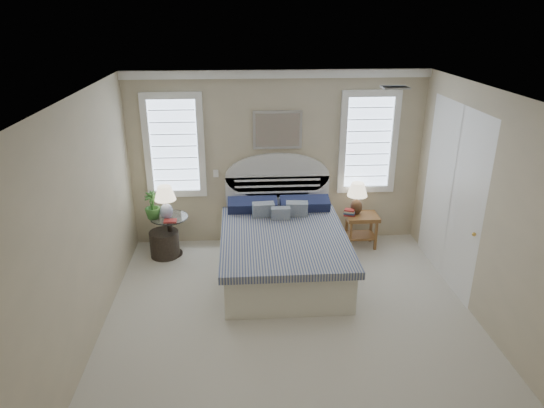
{
  "coord_description": "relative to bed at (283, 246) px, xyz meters",
  "views": [
    {
      "loc": [
        -0.57,
        -4.66,
        3.5
      ],
      "look_at": [
        -0.18,
        1.0,
        1.22
      ],
      "focal_mm": 32.0,
      "sensor_mm": 36.0,
      "label": 1
    }
  ],
  "objects": [
    {
      "name": "floor",
      "position": [
        0.0,
        -1.46,
        -0.39
      ],
      "size": [
        4.5,
        5.0,
        0.01
      ],
      "primitive_type": "cube",
      "color": "beige",
      "rests_on": "ground"
    },
    {
      "name": "ceiling",
      "position": [
        0.0,
        -1.46,
        2.31
      ],
      "size": [
        4.5,
        5.0,
        0.01
      ],
      "primitive_type": "cube",
      "color": "white",
      "rests_on": "wall_back"
    },
    {
      "name": "wall_back",
      "position": [
        0.0,
        1.04,
        0.96
      ],
      "size": [
        4.5,
        0.02,
        2.7
      ],
      "primitive_type": "cube",
      "color": "beige",
      "rests_on": "floor"
    },
    {
      "name": "wall_left",
      "position": [
        -2.25,
        -1.46,
        0.96
      ],
      "size": [
        0.02,
        5.0,
        2.7
      ],
      "primitive_type": "cube",
      "color": "beige",
      "rests_on": "floor"
    },
    {
      "name": "wall_right",
      "position": [
        2.25,
        -1.46,
        0.96
      ],
      "size": [
        0.02,
        5.0,
        2.7
      ],
      "primitive_type": "cube",
      "color": "beige",
      "rests_on": "floor"
    },
    {
      "name": "crown_molding",
      "position": [
        0.0,
        1.0,
        2.25
      ],
      "size": [
        4.5,
        0.08,
        0.12
      ],
      "primitive_type": "cube",
      "color": "white",
      "rests_on": "wall_back"
    },
    {
      "name": "hvac_vent",
      "position": [
        1.2,
        -0.66,
        2.29
      ],
      "size": [
        0.3,
        0.2,
        0.02
      ],
      "primitive_type": "cube",
      "color": "#B2B2B2",
      "rests_on": "ceiling"
    },
    {
      "name": "switch_plate",
      "position": [
        -0.95,
        1.03,
        0.76
      ],
      "size": [
        0.08,
        0.01,
        0.12
      ],
      "primitive_type": "cube",
      "color": "white",
      "rests_on": "wall_back"
    },
    {
      "name": "window_left",
      "position": [
        -1.55,
        1.02,
        1.21
      ],
      "size": [
        0.9,
        0.06,
        1.6
      ],
      "primitive_type": "cube",
      "color": "#C8DFFD",
      "rests_on": "wall_back"
    },
    {
      "name": "window_right",
      "position": [
        1.4,
        1.02,
        1.21
      ],
      "size": [
        0.9,
        0.06,
        1.6
      ],
      "primitive_type": "cube",
      "color": "#C8DFFD",
      "rests_on": "wall_back"
    },
    {
      "name": "painting",
      "position": [
        0.0,
        1.0,
        1.43
      ],
      "size": [
        0.74,
        0.04,
        0.58
      ],
      "primitive_type": "cube",
      "color": "silver",
      "rests_on": "wall_back"
    },
    {
      "name": "closet_door",
      "position": [
        2.23,
        -0.26,
        0.81
      ],
      "size": [
        0.02,
        1.8,
        2.4
      ],
      "primitive_type": "cube",
      "color": "white",
      "rests_on": "floor"
    },
    {
      "name": "bed",
      "position": [
        0.0,
        0.0,
        0.0
      ],
      "size": [
        1.72,
        2.28,
        1.47
      ],
      "color": "silver",
      "rests_on": "floor"
    },
    {
      "name": "side_table_left",
      "position": [
        -1.65,
        0.59,
        0.0
      ],
      "size": [
        0.56,
        0.56,
        0.63
      ],
      "color": "black",
      "rests_on": "floor"
    },
    {
      "name": "nightstand_right",
      "position": [
        1.3,
        0.69,
        0.0
      ],
      "size": [
        0.5,
        0.4,
        0.53
      ],
      "color": "brown",
      "rests_on": "floor"
    },
    {
      "name": "floor_pot",
      "position": [
        -1.75,
        0.56,
        -0.19
      ],
      "size": [
        0.45,
        0.45,
        0.4
      ],
      "primitive_type": "cylinder",
      "rotation": [
        0.0,
        0.0,
        -0.03
      ],
      "color": "black",
      "rests_on": "floor"
    },
    {
      "name": "lamp_left",
      "position": [
        -1.67,
        0.54,
        0.55
      ],
      "size": [
        0.41,
        0.41,
        0.51
      ],
      "rotation": [
        0.0,
        0.0,
        0.4
      ],
      "color": "white",
      "rests_on": "side_table_left"
    },
    {
      "name": "lamp_right",
      "position": [
        1.22,
        0.77,
        0.45
      ],
      "size": [
        0.33,
        0.33,
        0.51
      ],
      "rotation": [
        0.0,
        0.0,
        -0.07
      ],
      "color": "black",
      "rests_on": "nightstand_right"
    },
    {
      "name": "potted_plant",
      "position": [
        -1.87,
        0.55,
        0.45
      ],
      "size": [
        0.29,
        0.29,
        0.41
      ],
      "primitive_type": "imported",
      "rotation": [
        0.0,
        0.0,
        0.32
      ],
      "color": "#2E7431",
      "rests_on": "side_table_left"
    },
    {
      "name": "books_left",
      "position": [
        -1.61,
        0.41,
        0.26
      ],
      "size": [
        0.19,
        0.14,
        0.02
      ],
      "rotation": [
        0.0,
        0.0,
        0.06
      ],
      "color": "maroon",
      "rests_on": "side_table_left"
    },
    {
      "name": "books_right",
      "position": [
        1.1,
        0.7,
        0.19
      ],
      "size": [
        0.21,
        0.17,
        0.1
      ],
      "rotation": [
        0.0,
        0.0,
        -0.27
      ],
      "color": "maroon",
      "rests_on": "nightstand_right"
    }
  ]
}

